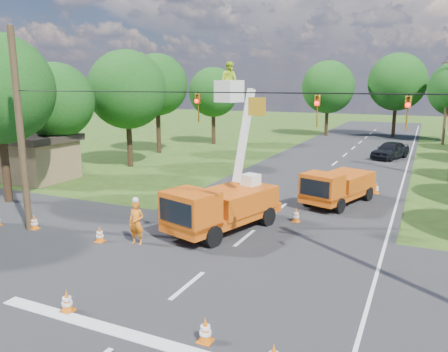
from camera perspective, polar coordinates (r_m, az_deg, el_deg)
The scene contains 26 objects.
ground at distance 33.01m, azimuth 12.61°, elevation 0.14°, with size 140.00×140.00×0.00m, color #2D4615.
road_main at distance 33.01m, azimuth 12.61°, elevation 0.14°, with size 12.00×100.00×0.06m, color black.
road_cross at distance 16.57m, azimuth -1.29°, elevation -11.47°, with size 56.00×10.00×0.07m, color black.
stop_bar at distance 12.64m, azimuth -12.40°, elevation -19.74°, with size 9.00×0.45×0.02m, color silver.
edge_line at distance 32.34m, azimuth 22.33°, elevation -0.72°, with size 0.12×90.00×0.02m, color silver.
bucket_truck at distance 19.58m, azimuth -0.25°, elevation -2.86°, with size 3.82×6.30×7.53m.
second_truck at distance 24.91m, azimuth 14.60°, elevation -1.31°, with size 3.47×5.67×2.00m.
ground_worker at distance 18.54m, azimuth -11.37°, elevation -6.00°, with size 0.69×0.45×1.89m, color orange.
distant_car at distance 41.81m, azimuth 20.88°, elevation 3.19°, with size 1.87×4.64×1.58m, color black.
traffic_cone_0 at distance 14.04m, azimuth -19.84°, elevation -15.13°, with size 0.38×0.38×0.71m.
traffic_cone_1 at distance 11.94m, azimuth -2.46°, elevation -19.48°, with size 0.38×0.38×0.71m.
traffic_cone_2 at distance 21.48m, azimuth 9.39°, elevation -5.07°, with size 0.38×0.38×0.71m.
traffic_cone_3 at distance 24.86m, azimuth 13.48°, elevation -2.90°, with size 0.38×0.38×0.71m.
traffic_cone_4 at distance 19.31m, azimuth -15.92°, elevation -7.35°, with size 0.38×0.38×0.71m.
traffic_cone_5 at distance 21.97m, azimuth -23.54°, elevation -5.55°, with size 0.38×0.38×0.71m.
traffic_cone_7 at distance 28.16m, azimuth 19.27°, elevation -1.52°, with size 0.38×0.38×0.71m.
pole_right_far at distance 53.69m, azimuth 27.13°, elevation 9.07°, with size 1.80×0.30×10.00m.
pole_left at distance 21.30m, azimuth -25.06°, elevation 5.21°, with size 0.30×0.30×9.00m.
signal_span at distance 14.37m, azimuth 6.67°, elevation 9.05°, with size 18.00×0.29×1.07m.
shed at distance 33.23m, azimuth -23.67°, elevation 2.34°, with size 5.50×4.50×3.15m.
tree_left_c at distance 32.46m, azimuth -21.12°, elevation 9.13°, with size 5.20×5.20×8.06m.
tree_left_d at distance 35.95m, azimuth -12.54°, elevation 10.93°, with size 6.20×6.20×9.24m.
tree_left_e at distance 42.71m, azimuth -8.74°, elevation 11.68°, with size 5.80×5.80×9.41m.
tree_left_f at distance 48.67m, azimuth -1.40°, elevation 10.88°, with size 5.40×5.40×8.40m.
tree_far_a at distance 57.84m, azimuth 13.44°, elevation 11.23°, with size 6.60×6.60×9.50m.
tree_far_b at distance 58.76m, azimuth 21.68°, elevation 11.33°, with size 7.00×7.00×10.32m.
Camera 1 is at (6.73, -11.64, 6.58)m, focal length 35.00 mm.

